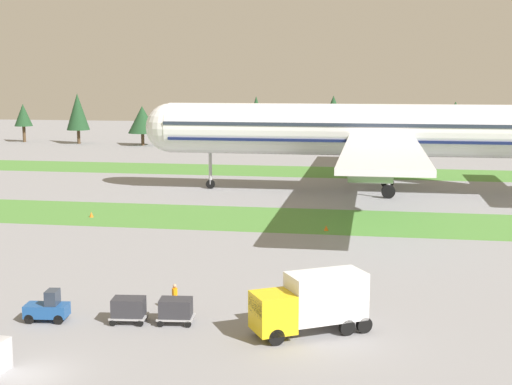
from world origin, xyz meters
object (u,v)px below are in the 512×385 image
Objects in this scene: taxiway_marker_0 at (91,214)px; ground_crew_marshaller at (175,296)px; airliner at (370,130)px; taxiway_marker_1 at (326,228)px; baggage_tug at (48,308)px; cargo_dolly_lead at (129,308)px; cargo_dolly_second at (176,309)px; catering_truck at (312,301)px.

ground_crew_marshaller is at bearing -58.61° from taxiway_marker_0.
airliner is at bearing 36.38° from taxiway_marker_0.
taxiway_marker_1 is at bearing -5.90° from taxiway_marker_0.
airliner is 25.54m from taxiway_marker_1.
airliner is 26.78× the size of baggage_tug.
cargo_dolly_lead is 1.00× the size of cargo_dolly_second.
catering_truck is (8.30, -0.34, 1.03)m from cargo_dolly_second.
taxiway_marker_0 is (-18.12, 30.88, -0.64)m from cargo_dolly_second.
cargo_dolly_lead is 2.90m from cargo_dolly_second.
airliner is at bearing -25.86° from baggage_tug.
catering_truck is (11.18, -0.02, 1.03)m from cargo_dolly_lead.
cargo_dolly_lead is 1.35× the size of ground_crew_marshaller.
taxiway_marker_0 reaches higher than taxiway_marker_1.
ground_crew_marshaller is 3.06× the size of taxiway_marker_0.
cargo_dolly_second is 4.62× the size of taxiway_marker_1.
taxiway_marker_1 is (10.02, 28.59, -0.66)m from cargo_dolly_lead.
airliner is 143.56× the size of taxiway_marker_1.
ground_crew_marshaller is 3.42× the size of taxiway_marker_1.
taxiway_marker_0 is 1.12× the size of taxiway_marker_1.
baggage_tug is 5.36× the size of taxiway_marker_1.
catering_truck reaches higher than cargo_dolly_second.
taxiway_marker_0 is at bearing 9.96° from catering_truck.
taxiway_marker_1 is at bearing 159.26° from ground_crew_marshaller.
catering_truck is (-2.63, -52.61, -6.17)m from airliner.
baggage_tug is 16.23m from catering_truck.
baggage_tug is 1.57× the size of ground_crew_marshaller.
airliner reaches higher than cargo_dolly_second.
cargo_dolly_second is (-10.93, -52.27, -7.20)m from airliner.
baggage_tug is 1.16× the size of cargo_dolly_lead.
baggage_tug is at bearing 160.29° from airliner.
baggage_tug is at bearing 61.64° from catering_truck.
airliner reaches higher than baggage_tug.
taxiway_marker_0 is (-26.42, 31.22, -1.67)m from catering_truck.
taxiway_marker_0 is at bearing 24.02° from cargo_dolly_second.
taxiway_marker_0 is at bearing -152.38° from ground_crew_marshaller.
cargo_dolly_second is 35.81m from taxiway_marker_0.
airliner reaches higher than cargo_dolly_lead.
catering_truck is at bearing 176.91° from airliner.
cargo_dolly_lead is 3.47m from ground_crew_marshaller.
cargo_dolly_lead is at bearing -109.31° from taxiway_marker_1.
cargo_dolly_lead is (-13.81, -52.60, -7.20)m from airliner.
airliner is 31.06× the size of cargo_dolly_second.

